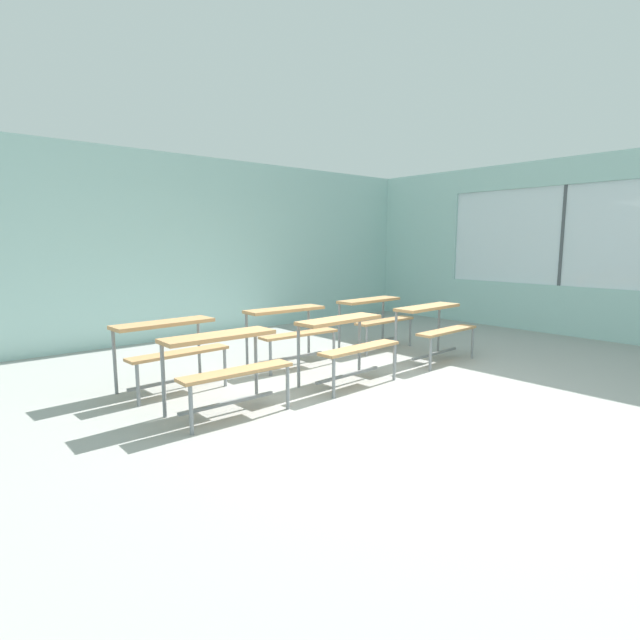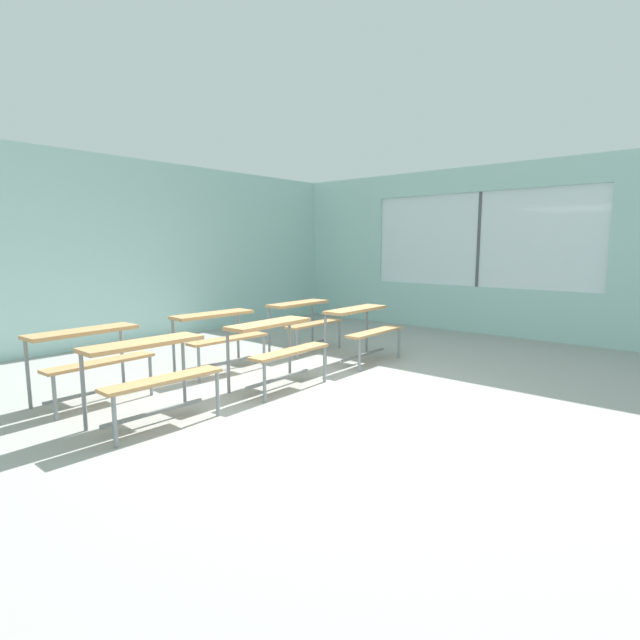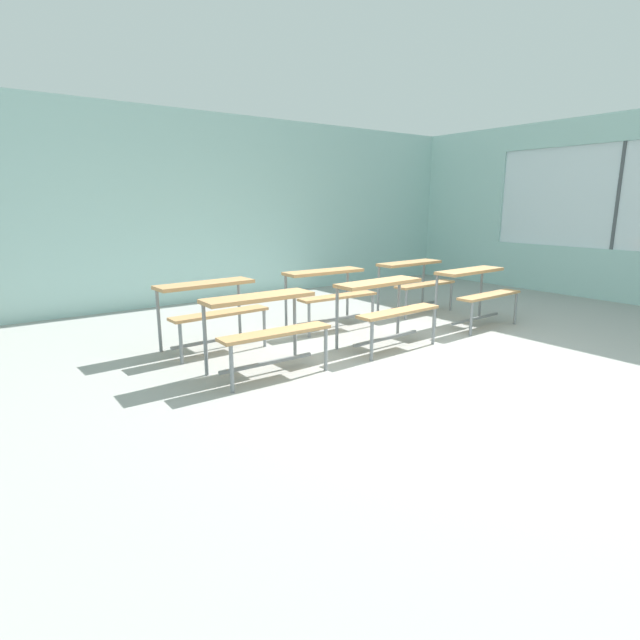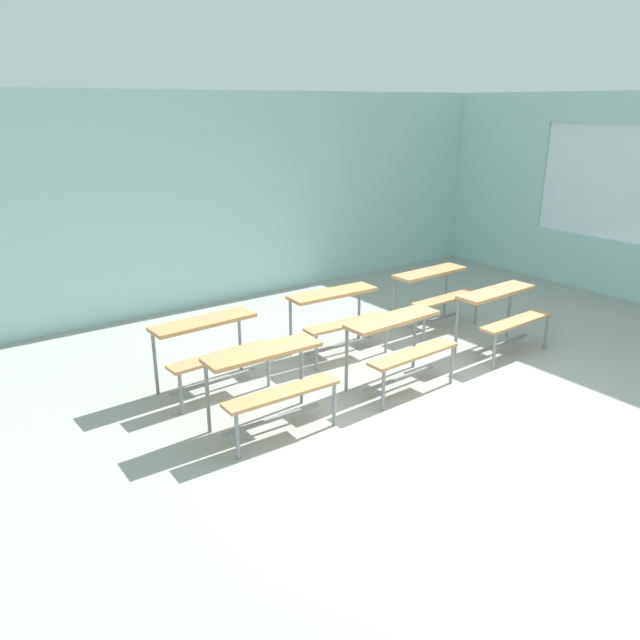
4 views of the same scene
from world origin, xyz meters
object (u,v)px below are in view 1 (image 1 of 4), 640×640
Objects in this scene: desk_bench_r1c0 at (169,339)px; desk_bench_r0c0 at (225,354)px; desk_bench_r0c1 at (346,335)px; desk_bench_r0c2 at (434,320)px; desk_bench_r1c1 at (290,322)px; desk_bench_r1c2 at (374,311)px.

desk_bench_r0c0 is at bearing -88.73° from desk_bench_r1c0.
desk_bench_r0c1 is (1.55, -0.02, 0.00)m from desk_bench_r0c0.
desk_bench_r0c2 is 1.00× the size of desk_bench_r1c1.
desk_bench_r1c0 is 1.01× the size of desk_bench_r1c2.
desk_bench_r1c2 is at bearing 19.46° from desk_bench_r0c0.
desk_bench_r1c0 is at bearing -176.57° from desk_bench_r1c1.
desk_bench_r0c2 is at bearing -1.90° from desk_bench_r0c1.
desk_bench_r1c1 is at bearing 34.97° from desk_bench_r0c0.
desk_bench_r0c2 is (3.20, -0.01, 0.00)m from desk_bench_r0c0.
desk_bench_r0c2 is (1.66, 0.02, 0.00)m from desk_bench_r0c1.
desk_bench_r0c0 is 0.98× the size of desk_bench_r1c0.
desk_bench_r1c2 is (3.21, 1.08, 0.00)m from desk_bench_r0c0.
desk_bench_r0c1 is 1.66m from desk_bench_r0c2.
desk_bench_r1c1 and desk_bench_r1c2 have the same top height.
desk_bench_r1c2 is at bearing 2.37° from desk_bench_r1c1.
desk_bench_r0c1 is 1.00× the size of desk_bench_r1c1.
desk_bench_r0c1 and desk_bench_r1c1 have the same top height.
desk_bench_r0c0 is 3.38m from desk_bench_r1c2.
desk_bench_r0c0 and desk_bench_r1c2 have the same top height.
desk_bench_r1c1 is (1.59, 1.08, 0.00)m from desk_bench_r0c0.
desk_bench_r0c0 is 0.99× the size of desk_bench_r1c2.
desk_bench_r1c2 is at bearing -2.09° from desk_bench_r1c0.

